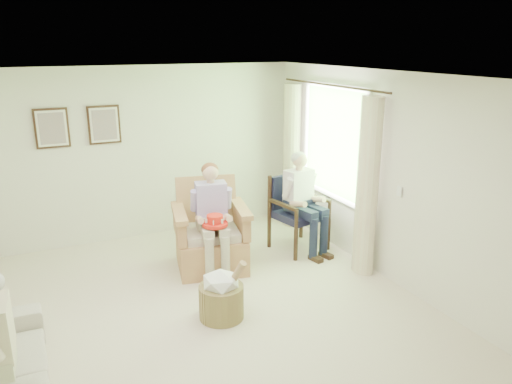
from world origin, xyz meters
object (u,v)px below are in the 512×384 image
Objects in this scene: wicker_armchair at (210,240)px; person_wicker at (213,210)px; person_dark at (303,195)px; hatbox at (221,294)px; red_hat at (215,222)px; wood_armchair at (296,209)px.

wicker_armchair is 0.83× the size of person_wicker.
person_dark is (1.38, -0.06, 0.47)m from wicker_armchair.
hatbox is (-1.73, -1.23, -0.56)m from person_dark.
wicker_armchair is at bearing 81.30° from red_hat.
person_wicker reaches higher than hatbox.
person_wicker is (0.00, -0.15, 0.47)m from wicker_armchair.
red_hat is at bearing -86.86° from wicker_armchair.
wood_armchair is 2.25m from hatbox.
person_wicker is 0.22m from red_hat.
hatbox is at bearing -107.38° from red_hat.
person_dark is (1.38, 0.09, -0.00)m from person_wicker.
hatbox is (-0.35, -1.29, -0.09)m from wicker_armchair.
hatbox is (-0.30, -0.95, -0.48)m from red_hat.
wicker_armchair is 0.49m from person_wicker.
red_hat is at bearing 179.68° from person_dark.
hatbox is at bearing -152.52° from wood_armchair.
wicker_armchair is 0.83× the size of person_dark.
wood_armchair is 1.52m from red_hat.
person_wicker is 1.96× the size of hatbox.
wood_armchair is 0.75× the size of person_dark.
person_wicker is at bearing 172.19° from person_dark.
wicker_armchair is 1.46m from person_dark.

